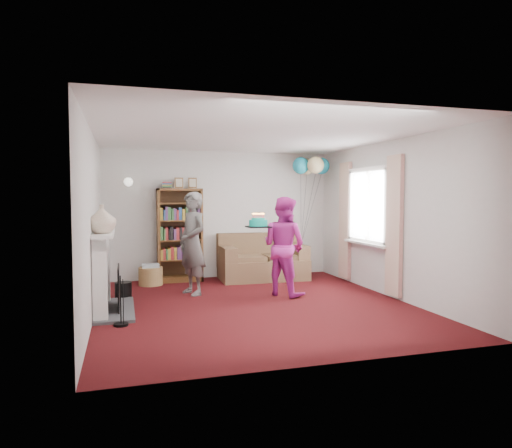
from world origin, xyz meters
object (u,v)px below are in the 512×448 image
object	(u,v)px
person_striped	(193,243)
sofa	(262,262)
person_magenta	(284,246)
birthday_cake	(258,223)
bookcase	(179,235)

from	to	relation	value
person_striped	sofa	bearing A→B (deg)	101.36
person_magenta	birthday_cake	xyz separation A→B (m)	(-0.46, -0.08, 0.39)
bookcase	person_striped	xyz separation A→B (m)	(0.06, -1.28, -0.02)
sofa	birthday_cake	distance (m)	1.89
bookcase	sofa	xyz separation A→B (m)	(1.58, -0.23, -0.54)
person_magenta	birthday_cake	bearing A→B (deg)	64.90
bookcase	person_magenta	world-z (taller)	bookcase
person_magenta	person_striped	bearing A→B (deg)	37.38
person_magenta	birthday_cake	size ratio (longest dim) A/B	4.57
bookcase	person_magenta	xyz separation A→B (m)	(1.49, -1.74, -0.07)
sofa	person_striped	xyz separation A→B (m)	(-1.51, -1.05, 0.51)
sofa	person_magenta	xyz separation A→B (m)	(-0.09, -1.51, 0.47)
sofa	bookcase	bearing A→B (deg)	173.14
bookcase	sofa	size ratio (longest dim) A/B	1.18
sofa	person_magenta	distance (m)	1.59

